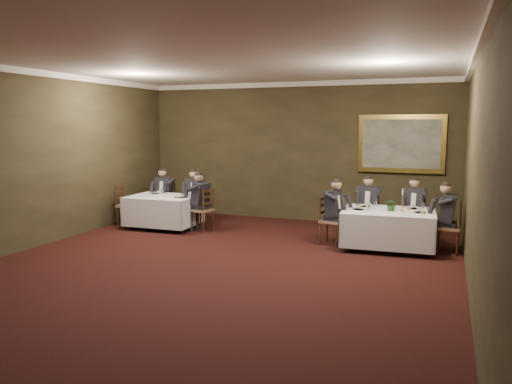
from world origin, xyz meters
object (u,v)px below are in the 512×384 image
Objects in this scene: chair_main_endright at (448,238)px; chair_sec_endright at (202,219)px; diner_main_endright at (448,226)px; table_main at (388,226)px; chair_sec_backleft at (165,210)px; chair_main_endleft at (331,231)px; candlestick at (402,203)px; chair_sec_endleft at (127,214)px; centerpiece at (392,204)px; table_second at (164,209)px; diner_main_backright at (414,216)px; diner_main_endleft at (332,220)px; diner_main_backleft at (368,214)px; diner_sec_backleft at (165,201)px; chair_sec_backright at (195,211)px; chair_main_backleft at (367,224)px; diner_sec_endright at (202,209)px; chair_main_backright at (413,227)px; painting at (401,144)px; diner_sec_backright at (195,202)px.

chair_main_endright and chair_sec_endright have the same top height.
table_main is at bearing 96.68° from diner_main_endright.
chair_sec_backleft is at bearing 85.88° from chair_main_endright.
chair_main_endleft is 2.18× the size of candlestick.
centerpiece reaches higher than chair_sec_endleft.
diner_main_backright is (5.62, 0.78, 0.06)m from table_second.
diner_main_backleft is at bearing 157.31° from diner_main_endleft.
chair_main_endright is 0.74× the size of diner_main_endright.
table_second is 1.22× the size of diner_main_endleft.
candlestick reaches higher than table_second.
diner_main_endleft is 1.43m from candlestick.
diner_main_endleft is (4.09, -0.21, 0.06)m from table_second.
diner_sec_backleft reaches higher than chair_sec_backright.
diner_main_backright is 1.00× the size of diner_main_endleft.
chair_sec_endright is at bearing 92.21° from chair_main_endright.
chair_main_endleft is 1.00× the size of chair_sec_endright.
table_main is 1.38× the size of diner_main_endleft.
chair_main_backleft is 2.18× the size of candlestick.
table_second is 1.22× the size of diner_main_endright.
diner_main_backleft reaches higher than candlestick.
chair_main_backleft is at bearing -69.69° from diner_sec_endright.
diner_main_endleft is 1.00× the size of diner_sec_endright.
diner_main_backleft is 1.15m from centerpiece.
diner_main_backleft is at bearing 122.88° from centerpiece.
chair_main_endleft is at bearing -85.00° from chair_sec_endright.
chair_main_backright is at bearing 79.30° from candlestick.
diner_main_endleft is at bearing 157.16° from chair_sec_backright.
table_main is 1.85× the size of chair_main_backleft.
chair_main_endleft is (-0.59, -0.95, 0.00)m from chair_main_backleft.
chair_main_backleft is 0.50× the size of painting.
chair_main_backright is 5.22m from chair_sec_backright.
table_main is 1.85× the size of chair_main_backright.
table_second is 1.64× the size of chair_sec_endright.
chair_main_backright is at bearing -179.97° from diner_sec_backleft.
diner_main_endright and diner_sec_endright have the same top height.
diner_main_endright is 5.30m from chair_sec_endright.
chair_main_backright is 6.08m from diner_sec_backleft.
diner_main_endleft is 3.09m from chair_sec_endright.
centerpiece is (-1.06, -0.10, 0.62)m from chair_main_endright.
chair_sec_backright is (-4.27, 0.10, 0.00)m from chair_main_backleft.
diner_main_backleft and diner_sec_backright have the same top height.
centerpiece is at bearing 100.49° from chair_main_endleft.
diner_main_backright reaches higher than chair_main_endleft.
chair_sec_backright is at bearing 108.39° from chair_sec_endleft.
chair_main_backleft is at bearing -69.63° from chair_sec_endright.
chair_main_backright is 5.22m from diner_sec_backright.
diner_main_endright reaches higher than centerpiece.
diner_sec_backleft reaches higher than candlestick.
centerpiece is (-0.37, -0.97, 0.62)m from chair_main_backright.
diner_main_endleft is 1.35× the size of chair_sec_endleft.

